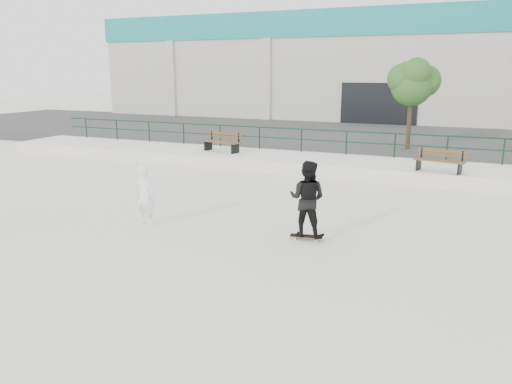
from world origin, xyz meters
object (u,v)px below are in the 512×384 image
at_px(skateboard, 306,236).
at_px(seated_skater, 145,195).
at_px(bench_left, 222,142).
at_px(bench_right, 440,161).
at_px(standing_skater, 307,199).
at_px(tree, 413,81).

bearing_deg(skateboard, seated_skater, 177.17).
height_order(bench_left, bench_right, bench_left).
height_order(standing_skater, seated_skater, standing_skater).
distance_m(bench_left, standing_skater, 10.68).
height_order(bench_right, seated_skater, seated_skater).
height_order(tree, seated_skater, tree).
xyz_separation_m(skateboard, standing_skater, (0.00, 0.00, 0.94)).
relative_size(tree, standing_skater, 2.19).
distance_m(tree, skateboard, 12.95).
relative_size(bench_right, skateboard, 2.20).
relative_size(bench_right, standing_skater, 0.96).
relative_size(bench_left, tree, 0.47).
height_order(bench_right, tree, tree).
relative_size(bench_right, tree, 0.44).
height_order(bench_right, skateboard, bench_right).
bearing_deg(skateboard, bench_right, 60.89).
bearing_deg(tree, standing_skater, -93.98).
distance_m(tree, standing_skater, 12.73).
bearing_deg(tree, seated_skater, -111.49).
height_order(bench_right, standing_skater, standing_skater).
relative_size(standing_skater, seated_skater, 1.13).
xyz_separation_m(tree, standing_skater, (-0.87, -12.45, -2.51)).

